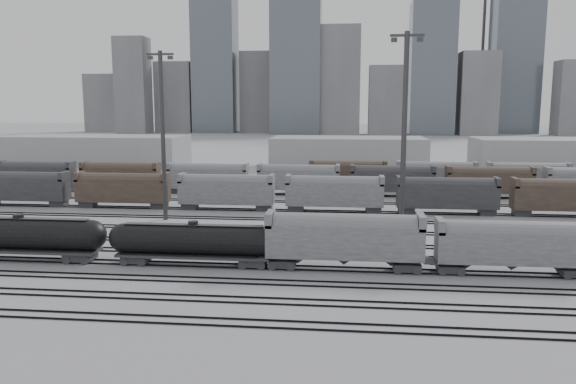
# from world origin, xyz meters

# --- Properties ---
(ground) EXTENTS (900.00, 900.00, 0.00)m
(ground) POSITION_xyz_m (0.00, 0.00, 0.00)
(ground) COLOR #B7B7BC
(ground) RESTS_ON ground
(tracks) EXTENTS (220.00, 71.50, 0.16)m
(tracks) POSITION_xyz_m (0.00, 17.50, 0.08)
(tracks) COLOR black
(tracks) RESTS_ON ground
(tank_car_a) EXTENTS (19.18, 3.20, 4.74)m
(tank_car_a) POSITION_xyz_m (-24.67, 1.00, 2.74)
(tank_car_a) COLOR #27272A
(tank_car_a) RESTS_ON ground
(tank_car_b) EXTENTS (17.98, 3.00, 4.44)m
(tank_car_b) POSITION_xyz_m (-5.69, 1.00, 2.57)
(tank_car_b) COLOR #27272A
(tank_car_b) RESTS_ON ground
(hopper_car_a) EXTENTS (15.68, 3.11, 5.61)m
(hopper_car_a) POSITION_xyz_m (9.75, 1.00, 3.46)
(hopper_car_a) COLOR #27272A
(hopper_car_a) RESTS_ON ground
(hopper_car_b) EXTENTS (14.64, 2.91, 5.24)m
(hopper_car_b) POSITION_xyz_m (26.02, 1.00, 3.24)
(hopper_car_b) COLOR #27272A
(hopper_car_b) RESTS_ON ground
(light_mast_b) EXTENTS (3.82, 0.61, 23.86)m
(light_mast_b) POSITION_xyz_m (-16.14, 23.37, 12.66)
(light_mast_b) COLOR #363639
(light_mast_b) RESTS_ON ground
(light_mast_c) EXTENTS (4.01, 0.64, 25.04)m
(light_mast_c) POSITION_xyz_m (16.70, 15.32, 13.29)
(light_mast_c) COLOR #363639
(light_mast_c) RESTS_ON ground
(bg_string_near) EXTENTS (151.00, 3.00, 5.60)m
(bg_string_near) POSITION_xyz_m (8.00, 32.00, 2.80)
(bg_string_near) COLOR gray
(bg_string_near) RESTS_ON ground
(bg_string_mid) EXTENTS (151.00, 3.00, 5.60)m
(bg_string_mid) POSITION_xyz_m (18.00, 48.00, 2.80)
(bg_string_mid) COLOR #27272A
(bg_string_mid) RESTS_ON ground
(bg_string_far) EXTENTS (66.00, 3.00, 5.60)m
(bg_string_far) POSITION_xyz_m (35.50, 56.00, 2.80)
(bg_string_far) COLOR brown
(bg_string_far) RESTS_ON ground
(warehouse_left) EXTENTS (50.00, 18.00, 8.00)m
(warehouse_left) POSITION_xyz_m (-60.00, 95.00, 4.00)
(warehouse_left) COLOR #9E9EA0
(warehouse_left) RESTS_ON ground
(warehouse_mid) EXTENTS (40.00, 18.00, 8.00)m
(warehouse_mid) POSITION_xyz_m (10.00, 95.00, 4.00)
(warehouse_mid) COLOR #9E9EA0
(warehouse_mid) RESTS_ON ground
(warehouse_right) EXTENTS (35.00, 18.00, 8.00)m
(warehouse_right) POSITION_xyz_m (60.00, 95.00, 4.00)
(warehouse_right) COLOR #9E9EA0
(warehouse_right) RESTS_ON ground
(skyline) EXTENTS (316.00, 22.40, 95.00)m
(skyline) POSITION_xyz_m (10.84, 280.00, 34.73)
(skyline) COLOR gray
(skyline) RESTS_ON ground
(crane_left) EXTENTS (42.00, 1.80, 100.00)m
(crane_left) POSITION_xyz_m (-28.74, 305.00, 57.39)
(crane_left) COLOR #363639
(crane_left) RESTS_ON ground
(crane_right) EXTENTS (42.00, 1.80, 100.00)m
(crane_right) POSITION_xyz_m (91.26, 305.00, 57.39)
(crane_right) COLOR #363639
(crane_right) RESTS_ON ground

